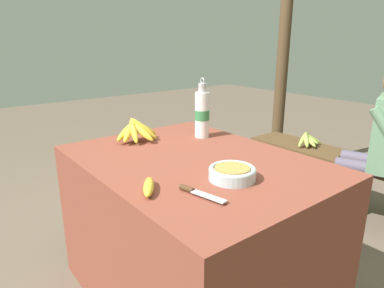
{
  "coord_description": "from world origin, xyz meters",
  "views": [
    {
      "loc": [
        1.11,
        -0.89,
        1.21
      ],
      "look_at": [
        -0.08,
        0.05,
        0.75
      ],
      "focal_mm": 32.0,
      "sensor_mm": 36.0,
      "label": 1
    }
  ],
  "objects": [
    {
      "name": "market_counter",
      "position": [
        0.0,
        0.0,
        0.36
      ],
      "size": [
        1.16,
        0.86,
        0.71
      ],
      "color": "brown",
      "rests_on": "ground_plane"
    },
    {
      "name": "banana_bunch_ripe",
      "position": [
        -0.4,
        -0.07,
        0.77
      ],
      "size": [
        0.17,
        0.26,
        0.13
      ],
      "color": "#4C381E",
      "rests_on": "market_counter"
    },
    {
      "name": "serving_bowl",
      "position": [
        0.27,
        -0.03,
        0.74
      ],
      "size": [
        0.18,
        0.18,
        0.05
      ],
      "color": "silver",
      "rests_on": "market_counter"
    },
    {
      "name": "water_bottle",
      "position": [
        -0.26,
        0.26,
        0.84
      ],
      "size": [
        0.08,
        0.08,
        0.32
      ],
      "color": "white",
      "rests_on": "market_counter"
    },
    {
      "name": "loose_banana_front",
      "position": [
        0.17,
        -0.34,
        0.73
      ],
      "size": [
        0.15,
        0.11,
        0.04
      ],
      "rotation": [
        0.0,
        0.0,
        -0.59
      ],
      "color": "gold",
      "rests_on": "market_counter"
    },
    {
      "name": "knife",
      "position": [
        0.29,
        -0.22,
        0.72
      ],
      "size": [
        0.19,
        0.06,
        0.02
      ],
      "rotation": [
        0.0,
        0.0,
        0.21
      ],
      "color": "#BCBCC1",
      "rests_on": "market_counter"
    },
    {
      "name": "wooden_bench",
      "position": [
        0.15,
        1.38,
        0.36
      ],
      "size": [
        1.82,
        0.32,
        0.43
      ],
      "color": "brown",
      "rests_on": "ground_plane"
    },
    {
      "name": "seated_vendor",
      "position": [
        0.23,
        1.33,
        0.63
      ],
      "size": [
        0.47,
        0.43,
        1.08
      ],
      "rotation": [
        0.0,
        0.0,
        3.46
      ],
      "color": "#564C60",
      "rests_on": "ground_plane"
    },
    {
      "name": "banana_bunch_green",
      "position": [
        -0.33,
        1.38,
        0.48
      ],
      "size": [
        0.15,
        0.24,
        0.12
      ],
      "color": "#4C381E",
      "rests_on": "wooden_bench"
    },
    {
      "name": "support_post_near",
      "position": [
        -0.81,
        1.62,
        1.13
      ],
      "size": [
        0.1,
        0.1,
        2.25
      ],
      "color": "#4C3823",
      "rests_on": "ground_plane"
    }
  ]
}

